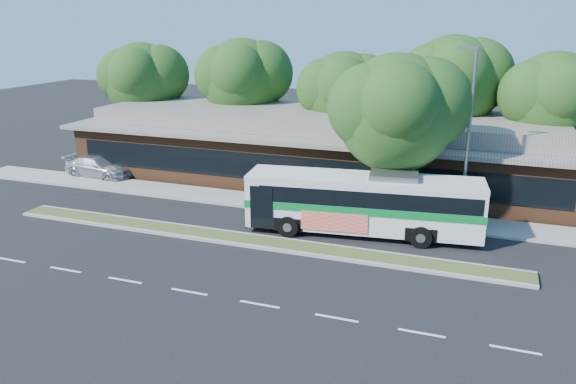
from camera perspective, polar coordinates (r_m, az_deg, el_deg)
name	(u,v)px	position (r m, az deg, el deg)	size (l,w,h in m)	color
ground	(242,246)	(26.80, -4.74, -5.46)	(120.00, 120.00, 0.00)	black
median_strip	(247,240)	(27.28, -4.23, -4.86)	(26.00, 1.10, 0.15)	#3F4D21
sidewalk	(287,204)	(32.33, -0.07, -1.26)	(44.00, 2.60, 0.12)	gray
parking_lot	(75,164)	(44.34, -20.85, 2.63)	(14.00, 12.00, 0.01)	black
plaza_building	(321,146)	(37.83, 3.32, 4.70)	(33.20, 11.20, 4.45)	brown
lamp_post	(468,134)	(28.97, 17.82, 5.64)	(0.93, 0.18, 9.07)	slate
tree_bg_a	(148,79)	(45.36, -14.06, 11.09)	(6.47, 5.80, 8.63)	black
tree_bg_b	(248,77)	(42.37, -4.04, 11.53)	(6.69, 6.00, 9.00)	black
tree_bg_c	(350,91)	(38.93, 6.34, 10.16)	(6.24, 5.60, 8.26)	black
tree_bg_d	(460,81)	(38.84, 17.07, 10.73)	(6.91, 6.20, 9.37)	black
tree_bg_e	(561,98)	(38.08, 25.97, 8.62)	(6.47, 5.80, 8.50)	black
transit_bus	(364,200)	(27.81, 7.74, -0.77)	(11.68, 3.85, 3.22)	silver
sedan	(99,167)	(40.09, -18.69, 2.44)	(1.99, 4.90, 1.42)	silver
sidewalk_tree	(405,110)	(29.25, 11.85, 8.11)	(6.75, 6.06, 8.74)	black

